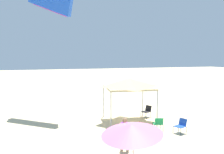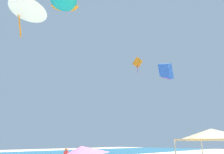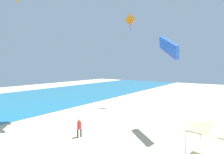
{
  "view_description": "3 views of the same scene",
  "coord_description": "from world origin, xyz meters",
  "px_view_note": "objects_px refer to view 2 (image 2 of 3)",
  "views": [
    {
      "loc": [
        -17.39,
        5.86,
        4.47
      ],
      "look_at": [
        -2.97,
        1.18,
        3.1
      ],
      "focal_mm": 38.95,
      "sensor_mm": 36.0,
      "label": 1
    },
    {
      "loc": [
        -15.52,
        -4.6,
        2.18
      ],
      "look_at": [
        -2.19,
        7.67,
        7.68
      ],
      "focal_mm": 34.28,
      "sensor_mm": 36.0,
      "label": 2
    },
    {
      "loc": [
        -16.6,
        -1.62,
        6.62
      ],
      "look_at": [
        -2.19,
        8.59,
        5.6
      ],
      "focal_mm": 29.99,
      "sensor_mm": 36.0,
      "label": 3
    }
  ],
  "objects_px": {
    "kite_turtle_teal": "(64,0)",
    "kite_delta_white": "(29,8)",
    "canopy_tent": "(212,135)",
    "kite_parafoil_blue": "(165,71)",
    "kite_diamond_orange": "(137,63)",
    "beach_umbrella": "(82,151)"
  },
  "relations": [
    {
      "from": "kite_turtle_teal",
      "to": "kite_delta_white",
      "type": "bearing_deg",
      "value": -20.23
    },
    {
      "from": "canopy_tent",
      "to": "kite_turtle_teal",
      "type": "relative_size",
      "value": 0.59
    },
    {
      "from": "canopy_tent",
      "to": "kite_delta_white",
      "type": "distance_m",
      "value": 19.89
    },
    {
      "from": "kite_delta_white",
      "to": "kite_parafoil_blue",
      "type": "bearing_deg",
      "value": 40.96
    },
    {
      "from": "kite_turtle_teal",
      "to": "kite_diamond_orange",
      "type": "xyz_separation_m",
      "value": [
        12.65,
        -2.82,
        -6.36
      ]
    },
    {
      "from": "kite_diamond_orange",
      "to": "canopy_tent",
      "type": "bearing_deg",
      "value": -51.87
    },
    {
      "from": "canopy_tent",
      "to": "beach_umbrella",
      "type": "relative_size",
      "value": 1.5
    },
    {
      "from": "kite_parafoil_blue",
      "to": "kite_delta_white",
      "type": "relative_size",
      "value": 0.92
    },
    {
      "from": "beach_umbrella",
      "to": "kite_delta_white",
      "type": "distance_m",
      "value": 17.87
    },
    {
      "from": "kite_delta_white",
      "to": "canopy_tent",
      "type": "bearing_deg",
      "value": 16.9
    },
    {
      "from": "kite_delta_white",
      "to": "kite_diamond_orange",
      "type": "distance_m",
      "value": 18.31
    },
    {
      "from": "canopy_tent",
      "to": "beach_umbrella",
      "type": "distance_m",
      "value": 7.8
    },
    {
      "from": "beach_umbrella",
      "to": "kite_diamond_orange",
      "type": "relative_size",
      "value": 0.81
    },
    {
      "from": "beach_umbrella",
      "to": "kite_turtle_teal",
      "type": "distance_m",
      "value": 24.81
    },
    {
      "from": "beach_umbrella",
      "to": "kite_diamond_orange",
      "type": "distance_m",
      "value": 26.44
    },
    {
      "from": "kite_turtle_teal",
      "to": "kite_parafoil_blue",
      "type": "xyz_separation_m",
      "value": [
        3.65,
        -12.3,
        -12.06
      ]
    },
    {
      "from": "canopy_tent",
      "to": "kite_diamond_orange",
      "type": "xyz_separation_m",
      "value": [
        13.08,
        14.28,
        11.66
      ]
    },
    {
      "from": "canopy_tent",
      "to": "kite_delta_white",
      "type": "relative_size",
      "value": 0.84
    },
    {
      "from": "canopy_tent",
      "to": "kite_diamond_orange",
      "type": "bearing_deg",
      "value": 47.51
    },
    {
      "from": "beach_umbrella",
      "to": "kite_parafoil_blue",
      "type": "distance_m",
      "value": 13.32
    },
    {
      "from": "kite_parafoil_blue",
      "to": "kite_delta_white",
      "type": "bearing_deg",
      "value": -87.5
    },
    {
      "from": "beach_umbrella",
      "to": "kite_delta_white",
      "type": "bearing_deg",
      "value": 80.07
    }
  ]
}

